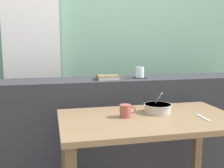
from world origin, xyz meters
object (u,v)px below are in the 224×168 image
at_px(closed_book, 107,77).
at_px(soup_bowl, 158,108).
at_px(breakfast_table, 149,132).
at_px(coaster_square, 140,78).
at_px(juice_glass, 140,73).
at_px(ceramic_mug, 126,111).
at_px(fork_utensil, 203,118).

height_order(closed_book, soup_bowl, closed_book).
xyz_separation_m(closed_book, soup_bowl, (0.26, -0.50, -0.16)).
bearing_deg(breakfast_table, coaster_square, 77.54).
bearing_deg(closed_book, breakfast_table, -74.83).
distance_m(juice_glass, ceramic_mug, 0.67).
height_order(closed_book, fork_utensil, closed_book).
height_order(breakfast_table, ceramic_mug, ceramic_mug).
relative_size(fork_utensil, ceramic_mug, 1.50).
xyz_separation_m(soup_bowl, fork_utensil, (0.24, -0.20, -0.03)).
bearing_deg(closed_book, ceramic_mug, -88.97).
bearing_deg(breakfast_table, closed_book, 105.17).
height_order(soup_bowl, fork_utensil, soup_bowl).
distance_m(soup_bowl, ceramic_mug, 0.26).
bearing_deg(breakfast_table, juice_glass, 77.54).
bearing_deg(soup_bowl, breakfast_table, -135.55).
bearing_deg(ceramic_mug, coaster_square, 63.57).
bearing_deg(ceramic_mug, juice_glass, 63.57).
height_order(breakfast_table, fork_utensil, fork_utensil).
bearing_deg(ceramic_mug, breakfast_table, -14.45).
bearing_deg(juice_glass, fork_utensil, -74.06).
distance_m(breakfast_table, coaster_square, 0.69).
bearing_deg(fork_utensil, breakfast_table, 164.32).
height_order(breakfast_table, coaster_square, coaster_square).
distance_m(breakfast_table, soup_bowl, 0.20).
xyz_separation_m(juice_glass, soup_bowl, (-0.04, -0.52, -0.19)).
distance_m(coaster_square, soup_bowl, 0.54).
relative_size(breakfast_table, juice_glass, 12.75).
bearing_deg(fork_utensil, coaster_square, 106.40).
distance_m(coaster_square, fork_utensil, 0.77).
height_order(coaster_square, juice_glass, juice_glass).
bearing_deg(fork_utensil, closed_book, 126.38).
bearing_deg(coaster_square, ceramic_mug, -116.43).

